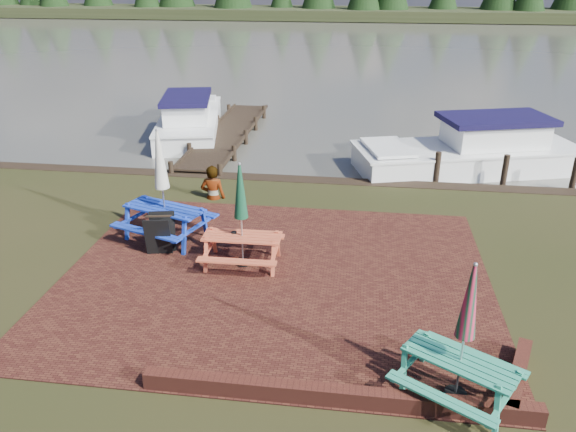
{
  "coord_description": "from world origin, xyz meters",
  "views": [
    {
      "loc": [
        1.66,
        -9.23,
        6.08
      ],
      "look_at": [
        0.14,
        1.99,
        1.0
      ],
      "focal_mm": 35.0,
      "sensor_mm": 36.0,
      "label": 1
    }
  ],
  "objects_px": {
    "chalkboard": "(160,234)",
    "jetty": "(227,134)",
    "picnic_table_blue": "(164,202)",
    "boat_near": "(472,153)",
    "picnic_table_red": "(242,231)",
    "boat_jetty": "(190,121)",
    "person": "(211,166)",
    "picnic_table_teal": "(462,354)"
  },
  "relations": [
    {
      "from": "picnic_table_red",
      "to": "chalkboard",
      "type": "distance_m",
      "value": 2.02
    },
    {
      "from": "picnic_table_teal",
      "to": "picnic_table_blue",
      "type": "xyz_separation_m",
      "value": [
        -6.2,
        4.7,
        0.13
      ]
    },
    {
      "from": "chalkboard",
      "to": "picnic_table_red",
      "type": "bearing_deg",
      "value": -19.69
    },
    {
      "from": "picnic_table_blue",
      "to": "chalkboard",
      "type": "relative_size",
      "value": 2.87
    },
    {
      "from": "picnic_table_blue",
      "to": "chalkboard",
      "type": "height_order",
      "value": "picnic_table_blue"
    },
    {
      "from": "boat_jetty",
      "to": "picnic_table_blue",
      "type": "bearing_deg",
      "value": -88.42
    },
    {
      "from": "chalkboard",
      "to": "jetty",
      "type": "bearing_deg",
      "value": 82.96
    },
    {
      "from": "picnic_table_blue",
      "to": "person",
      "type": "xyz_separation_m",
      "value": [
        0.46,
        2.63,
        0.02
      ]
    },
    {
      "from": "picnic_table_red",
      "to": "jetty",
      "type": "height_order",
      "value": "picnic_table_red"
    },
    {
      "from": "picnic_table_red",
      "to": "person",
      "type": "relative_size",
      "value": 1.22
    },
    {
      "from": "jetty",
      "to": "boat_near",
      "type": "height_order",
      "value": "boat_near"
    },
    {
      "from": "picnic_table_red",
      "to": "jetty",
      "type": "bearing_deg",
      "value": 104.65
    },
    {
      "from": "chalkboard",
      "to": "boat_jetty",
      "type": "bearing_deg",
      "value": 91.83
    },
    {
      "from": "picnic_table_teal",
      "to": "picnic_table_blue",
      "type": "distance_m",
      "value": 7.78
    },
    {
      "from": "boat_jetty",
      "to": "chalkboard",
      "type": "bearing_deg",
      "value": -88.68
    },
    {
      "from": "chalkboard",
      "to": "person",
      "type": "height_order",
      "value": "person"
    },
    {
      "from": "picnic_table_red",
      "to": "chalkboard",
      "type": "relative_size",
      "value": 2.5
    },
    {
      "from": "picnic_table_blue",
      "to": "chalkboard",
      "type": "bearing_deg",
      "value": -60.82
    },
    {
      "from": "picnic_table_teal",
      "to": "chalkboard",
      "type": "height_order",
      "value": "picnic_table_teal"
    },
    {
      "from": "person",
      "to": "boat_near",
      "type": "bearing_deg",
      "value": -153.03
    },
    {
      "from": "picnic_table_teal",
      "to": "person",
      "type": "xyz_separation_m",
      "value": [
        -5.74,
        7.33,
        0.15
      ]
    },
    {
      "from": "boat_near",
      "to": "person",
      "type": "xyz_separation_m",
      "value": [
        -7.72,
        -4.03,
        0.57
      ]
    },
    {
      "from": "person",
      "to": "boat_jetty",
      "type": "bearing_deg",
      "value": -68.85
    },
    {
      "from": "person",
      "to": "picnic_table_blue",
      "type": "bearing_deg",
      "value": 79.5
    },
    {
      "from": "picnic_table_blue",
      "to": "person",
      "type": "relative_size",
      "value": 1.4
    },
    {
      "from": "picnic_table_blue",
      "to": "jetty",
      "type": "bearing_deg",
      "value": 113.27
    },
    {
      "from": "jetty",
      "to": "picnic_table_red",
      "type": "bearing_deg",
      "value": -74.61
    },
    {
      "from": "boat_jetty",
      "to": "boat_near",
      "type": "distance_m",
      "value": 10.88
    },
    {
      "from": "picnic_table_red",
      "to": "picnic_table_blue",
      "type": "relative_size",
      "value": 0.87
    },
    {
      "from": "boat_jetty",
      "to": "person",
      "type": "height_order",
      "value": "person"
    },
    {
      "from": "picnic_table_red",
      "to": "boat_jetty",
      "type": "distance_m",
      "value": 11.49
    },
    {
      "from": "chalkboard",
      "to": "boat_jetty",
      "type": "xyz_separation_m",
      "value": [
        -2.43,
        10.32,
        -0.12
      ]
    },
    {
      "from": "boat_near",
      "to": "chalkboard",
      "type": "bearing_deg",
      "value": 116.35
    },
    {
      "from": "picnic_table_teal",
      "to": "person",
      "type": "relative_size",
      "value": 1.2
    },
    {
      "from": "picnic_table_teal",
      "to": "boat_jetty",
      "type": "height_order",
      "value": "picnic_table_teal"
    },
    {
      "from": "picnic_table_red",
      "to": "person",
      "type": "distance_m",
      "value": 4.02
    },
    {
      "from": "jetty",
      "to": "person",
      "type": "relative_size",
      "value": 4.69
    },
    {
      "from": "picnic_table_red",
      "to": "person",
      "type": "xyz_separation_m",
      "value": [
        -1.64,
        3.67,
        0.14
      ]
    },
    {
      "from": "chalkboard",
      "to": "person",
      "type": "distance_m",
      "value": 3.43
    },
    {
      "from": "picnic_table_teal",
      "to": "chalkboard",
      "type": "bearing_deg",
      "value": 178.21
    },
    {
      "from": "picnic_table_blue",
      "to": "boat_near",
      "type": "bearing_deg",
      "value": 58.48
    },
    {
      "from": "jetty",
      "to": "boat_jetty",
      "type": "bearing_deg",
      "value": 155.18
    }
  ]
}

